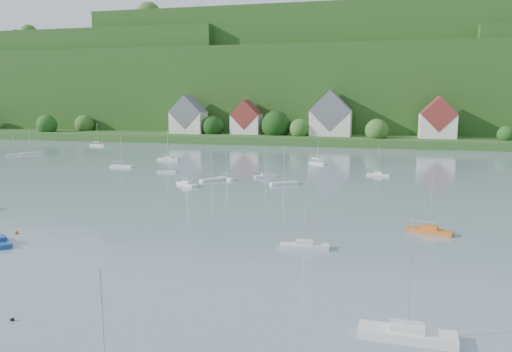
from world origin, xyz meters
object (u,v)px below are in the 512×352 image
at_px(near_sailboat_1, 1,241).
at_px(near_sailboat_4, 407,333).
at_px(near_sailboat_3, 304,245).
at_px(near_sailboat_5, 430,230).

relative_size(near_sailboat_1, near_sailboat_4, 0.78).
relative_size(near_sailboat_3, near_sailboat_5, 1.00).
distance_m(near_sailboat_1, near_sailboat_5, 55.94).
bearing_deg(near_sailboat_5, near_sailboat_1, -142.86).
bearing_deg(near_sailboat_1, near_sailboat_4, 23.48).
height_order(near_sailboat_3, near_sailboat_4, near_sailboat_4).
xyz_separation_m(near_sailboat_3, near_sailboat_5, (15.47, 11.13, 0.00)).
relative_size(near_sailboat_1, near_sailboat_3, 0.95).
distance_m(near_sailboat_3, near_sailboat_5, 19.05).
bearing_deg(near_sailboat_3, near_sailboat_5, 26.40).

